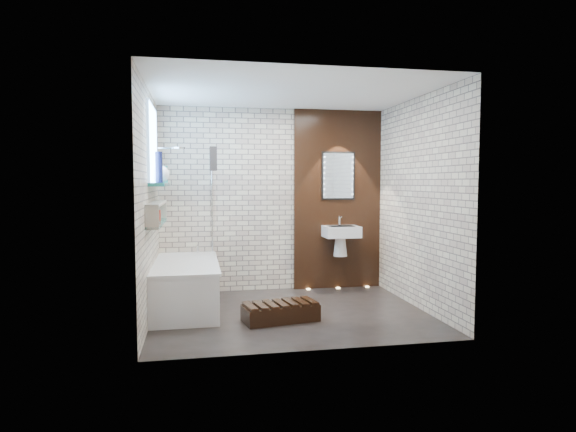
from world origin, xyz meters
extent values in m
plane|color=black|center=(0.00, 0.00, 0.00)|extent=(3.20, 3.20, 0.00)
cube|color=tan|center=(0.00, 1.30, 1.30)|extent=(3.20, 0.04, 2.60)
cube|color=tan|center=(0.00, -1.30, 1.30)|extent=(3.20, 0.04, 2.60)
cube|color=tan|center=(-1.60, 0.00, 1.30)|extent=(0.04, 2.60, 2.60)
cube|color=tan|center=(1.60, 0.00, 1.30)|extent=(0.04, 2.60, 2.60)
plane|color=white|center=(0.00, 0.00, 2.60)|extent=(3.20, 3.20, 0.00)
cube|color=black|center=(0.95, 1.27, 1.30)|extent=(1.30, 0.06, 2.60)
cube|color=#7FADE0|center=(-1.59, 0.35, 2.00)|extent=(0.03, 1.00, 0.90)
cube|color=#217C75|center=(-1.51, 0.35, 1.53)|extent=(0.18, 1.00, 0.04)
cube|color=#217C75|center=(-1.53, 0.15, 1.08)|extent=(0.14, 1.30, 0.03)
cube|color=#B2A899|center=(-1.53, 0.15, 1.32)|extent=(0.14, 1.30, 0.03)
cube|color=#B2A899|center=(-1.53, -0.48, 1.20)|extent=(0.14, 0.03, 0.26)
cube|color=#B2A899|center=(-1.53, 0.79, 1.20)|extent=(0.14, 0.03, 0.26)
cube|color=white|center=(-1.23, 0.45, 0.28)|extent=(0.75, 1.70, 0.55)
cube|color=white|center=(-1.23, 0.45, 0.57)|extent=(0.79, 1.74, 0.03)
cylinder|color=silver|center=(-1.08, 1.18, 0.64)|extent=(0.04, 0.04, 0.12)
cube|color=white|center=(-0.87, 0.89, 1.28)|extent=(0.01, 0.78, 1.40)
cube|color=black|center=(-0.87, 0.60, 1.85)|extent=(0.09, 0.22, 0.29)
cylinder|color=silver|center=(-1.30, 0.95, 2.00)|extent=(0.18, 0.18, 0.02)
cube|color=white|center=(0.95, 1.06, 0.85)|extent=(0.50, 0.36, 0.16)
cone|color=white|center=(0.95, 1.11, 0.63)|extent=(0.20, 0.20, 0.28)
cylinder|color=silver|center=(0.95, 1.16, 1.00)|extent=(0.03, 0.03, 0.14)
cube|color=black|center=(0.95, 1.24, 1.65)|extent=(0.50, 0.02, 0.70)
cube|color=silver|center=(0.95, 1.23, 1.65)|extent=(0.45, 0.01, 0.65)
cube|color=black|center=(-0.17, -0.30, 0.09)|extent=(0.88, 0.51, 0.18)
cylinder|color=#B16F1B|center=(-1.53, -0.15, 1.15)|extent=(0.05, 0.05, 0.10)
cylinder|color=maroon|center=(-1.53, 0.38, 1.16)|extent=(0.05, 0.05, 0.13)
cylinder|color=maroon|center=(-1.53, -0.23, 1.16)|extent=(0.05, 0.05, 0.13)
cylinder|color=#217C75|center=(-1.50, 0.75, 1.66)|extent=(0.13, 0.13, 0.21)
cylinder|color=#131635|center=(-1.50, 0.17, 1.73)|extent=(0.08, 0.08, 0.35)
sphere|color=white|center=(-1.50, 0.41, 1.65)|extent=(0.21, 0.21, 0.21)
cylinder|color=#FFD899|center=(0.50, 1.20, 0.01)|extent=(0.06, 0.06, 0.01)
cylinder|color=#FFD899|center=(0.95, 1.20, 0.01)|extent=(0.06, 0.06, 0.01)
cylinder|color=#FFD899|center=(1.40, 1.20, 0.01)|extent=(0.06, 0.06, 0.01)
camera|label=1|loc=(-1.08, -5.56, 1.56)|focal=30.19mm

